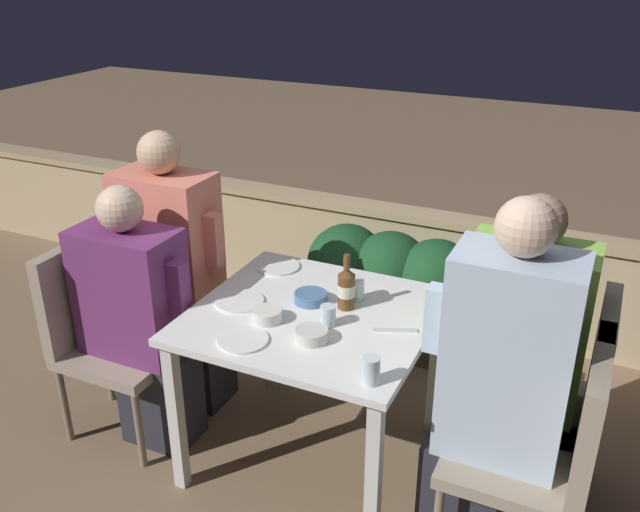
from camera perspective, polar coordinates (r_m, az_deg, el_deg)
ground_plane at (r=3.12m, az=-0.53°, el=-16.35°), size 16.00×16.00×0.00m
parapet_wall at (r=4.04m, az=7.91°, el=-0.65°), size 9.00×0.18×0.67m
dining_table at (r=2.75m, az=-0.58°, el=-6.46°), size 0.94×0.88×0.72m
planter_hedge at (r=3.72m, az=5.80°, el=-2.31°), size 0.93×0.47×0.66m
chair_left_near at (r=3.16m, az=-17.74°, el=-5.37°), size 0.48×0.47×0.89m
person_purple_stripe at (r=3.01m, az=-14.89°, el=-5.20°), size 0.50×0.26×1.19m
chair_left_far at (r=3.39m, az=-14.62°, el=-2.89°), size 0.48×0.47×0.89m
person_coral_top at (r=3.21m, az=-12.02°, el=-1.40°), size 0.51×0.26×1.33m
chair_right_near at (r=2.49m, az=18.90°, el=-14.55°), size 0.48×0.47×0.89m
person_blue_shirt at (r=2.41m, az=14.58°, el=-10.57°), size 0.49×0.26×1.37m
chair_right_far at (r=2.75m, az=19.88°, el=-10.57°), size 0.48×0.47×0.89m
person_green_blouse at (r=2.70m, az=15.87°, el=-7.82°), size 0.51×0.26×1.28m
beer_bottle at (r=2.70m, az=2.24°, el=-2.69°), size 0.07×0.07×0.23m
plate_0 at (r=2.79m, az=-6.81°, el=-3.80°), size 0.20×0.20×0.01m
plate_1 at (r=2.53m, az=-6.51°, el=-7.04°), size 0.19×0.19×0.01m
plate_2 at (r=3.08m, az=-3.59°, el=-0.87°), size 0.20×0.20×0.01m
bowl_0 at (r=2.51m, az=-0.72°, el=-6.59°), size 0.12×0.12×0.05m
bowl_1 at (r=2.64m, az=-4.48°, el=-4.92°), size 0.12×0.12×0.05m
bowl_2 at (r=2.77m, az=-0.79°, el=-3.44°), size 0.14×0.14×0.04m
glass_cup_0 at (r=2.28m, az=4.32°, el=-9.57°), size 0.06×0.06×0.10m
glass_cup_1 at (r=2.78m, az=3.12°, el=-2.81°), size 0.06×0.06×0.10m
glass_cup_2 at (r=2.60m, az=0.67°, el=-5.04°), size 0.06×0.06×0.08m
fork_0 at (r=2.59m, az=6.31°, el=-6.23°), size 0.16×0.08×0.01m
potted_plant at (r=3.96m, az=-12.32°, el=-0.82°), size 0.32×0.32×0.62m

